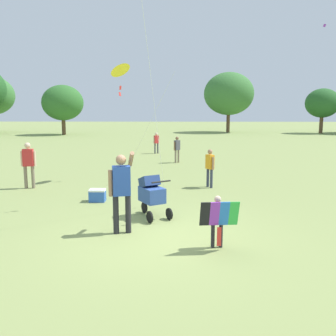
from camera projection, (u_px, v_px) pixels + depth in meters
ground_plane at (159, 237)px, 7.58m from camera, size 120.00×120.00×0.00m
treeline_distant at (151, 96)px, 36.72m from camera, size 42.91×8.59×6.59m
child_with_butterfly_kite at (218, 217)px, 6.87m from camera, size 0.73×0.37×1.01m
person_adult_flyer at (121, 186)px, 7.65m from camera, size 0.55×0.59×1.75m
stroller at (152, 193)px, 8.85m from camera, size 0.86×1.08×1.03m
kite_orange_delta at (121, 71)px, 12.95m from camera, size 2.40×2.01×4.17m
person_red_shirt at (177, 147)px, 17.53m from camera, size 0.31×0.31×1.25m
person_sitting_far at (156, 141)px, 21.02m from camera, size 0.33×0.28×1.20m
person_couple_left at (28, 162)px, 11.96m from camera, size 0.48×0.25×1.51m
person_kid_running at (210, 165)px, 12.12m from camera, size 0.29×0.36×1.27m
cooler_box at (97, 195)px, 10.40m from camera, size 0.45×0.33×0.35m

